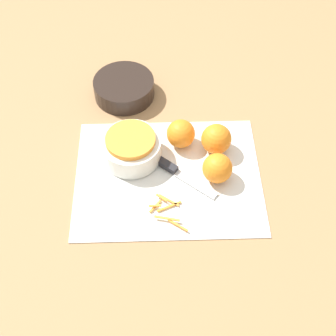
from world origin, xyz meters
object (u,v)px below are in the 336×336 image
at_px(bowl_speckled, 131,147).
at_px(orange_back, 181,134).
at_px(orange_left, 217,168).
at_px(orange_right, 216,139).
at_px(bowl_dark, 124,88).
at_px(knife, 167,166).

xyz_separation_m(bowl_speckled, orange_back, (0.13, 0.04, 0.00)).
bearing_deg(bowl_speckled, orange_left, -19.51).
distance_m(bowl_speckled, orange_back, 0.13).
relative_size(orange_left, orange_right, 0.95).
distance_m(orange_right, orange_back, 0.09).
xyz_separation_m(bowl_speckled, orange_right, (0.22, 0.02, 0.00)).
distance_m(bowl_dark, knife, 0.30).
bearing_deg(orange_left, orange_back, 126.23).
height_order(bowl_speckled, orange_right, orange_right).
xyz_separation_m(knife, orange_left, (0.12, -0.03, 0.03)).
bearing_deg(orange_left, orange_right, 86.39).
distance_m(bowl_speckled, orange_right, 0.22).
relative_size(knife, orange_left, 2.48).
distance_m(orange_left, orange_back, 0.14).
xyz_separation_m(bowl_speckled, knife, (0.09, -0.04, -0.03)).
height_order(knife, orange_back, orange_back).
height_order(bowl_speckled, orange_left, orange_left).
bearing_deg(knife, orange_right, 63.46).
xyz_separation_m(orange_right, orange_back, (-0.09, 0.02, -0.00)).
bearing_deg(orange_back, orange_right, -13.97).
bearing_deg(bowl_dark, orange_right, -41.47).
height_order(bowl_speckled, bowl_dark, bowl_speckled).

